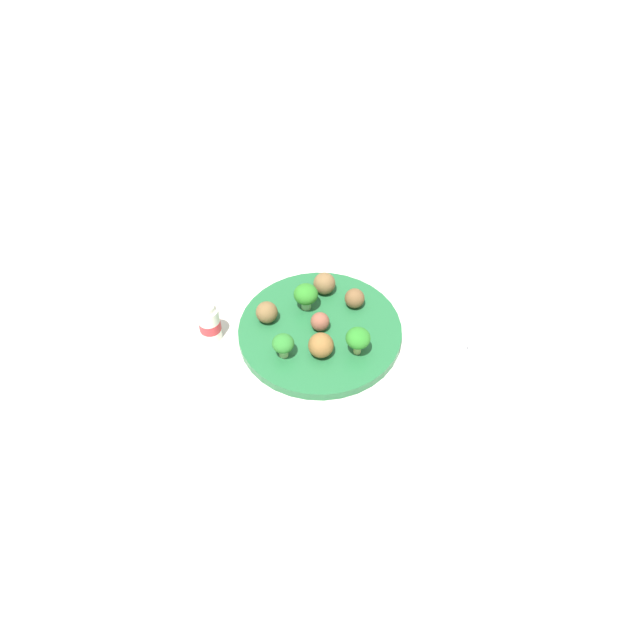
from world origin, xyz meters
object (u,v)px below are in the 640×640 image
at_px(broccoli_floret_back_right, 283,344).
at_px(meatball_mid_right, 324,283).
at_px(napkin, 478,358).
at_px(plate, 320,331).
at_px(fork, 475,365).
at_px(broccoli_floret_front_right, 358,339).
at_px(knife, 473,348).
at_px(broccoli_floret_center, 306,295).
at_px(meatball_back_right, 321,345).
at_px(meatball_center, 267,312).
at_px(meatball_near_rim, 355,298).
at_px(yogurt_bottle, 210,323).
at_px(meatball_front_right, 321,320).

relative_size(broccoli_floret_back_right, meatball_mid_right, 1.11).
bearing_deg(napkin, broccoli_floret_back_right, 9.12).
height_order(plate, fork, plate).
relative_size(napkin, fork, 1.40).
bearing_deg(broccoli_floret_front_right, meatball_mid_right, -61.10).
xyz_separation_m(fork, knife, (0.00, -0.04, -0.00)).
xyz_separation_m(broccoli_floret_center, meatball_back_right, (-0.04, 0.10, -0.01)).
bearing_deg(broccoli_floret_center, meatball_back_right, 112.22).
distance_m(meatball_center, fork, 0.36).
xyz_separation_m(meatball_near_rim, meatball_center, (0.14, 0.06, 0.00)).
relative_size(meatball_center, yogurt_bottle, 0.50).
xyz_separation_m(broccoli_floret_back_right, yogurt_bottle, (0.13, -0.04, -0.01)).
bearing_deg(broccoli_floret_center, meatball_front_right, 128.40).
bearing_deg(broccoli_floret_center, fork, 164.63).
relative_size(meatball_near_rim, meatball_back_right, 0.84).
relative_size(napkin, knife, 1.17).
distance_m(meatball_center, napkin, 0.36).
relative_size(broccoli_floret_back_right, meatball_center, 1.16).
distance_m(broccoli_floret_front_right, meatball_back_right, 0.06).
relative_size(broccoli_floret_front_right, yogurt_bottle, 0.68).
relative_size(napkin, yogurt_bottle, 2.26).
distance_m(meatball_near_rim, knife, 0.22).
bearing_deg(meatball_back_right, plate, -79.99).
bearing_deg(broccoli_floret_front_right, meatball_center, -17.03).
bearing_deg(meatball_near_rim, meatball_front_right, 49.84).
height_order(meatball_front_right, napkin, meatball_front_right).
xyz_separation_m(meatball_mid_right, knife, (-0.27, 0.09, -0.03)).
bearing_deg(meatball_mid_right, yogurt_bottle, 34.45).
xyz_separation_m(broccoli_floret_front_right, meatball_center, (0.16, -0.05, -0.01)).
xyz_separation_m(broccoli_floret_back_right, meatball_back_right, (-0.06, -0.01, -0.01)).
height_order(broccoli_floret_center, yogurt_bottle, yogurt_bottle).
bearing_deg(meatball_mid_right, plate, 93.43).
distance_m(fork, yogurt_bottle, 0.45).
bearing_deg(plate, yogurt_bottle, 9.98).
bearing_deg(broccoli_floret_center, yogurt_bottle, 26.91).
xyz_separation_m(broccoli_floret_center, yogurt_bottle, (0.15, 0.08, -0.01)).
bearing_deg(plate, broccoli_floret_center, -55.07).
xyz_separation_m(meatball_mid_right, meatball_back_right, (-0.02, 0.15, 0.00)).
bearing_deg(yogurt_bottle, meatball_near_rim, -158.06).
relative_size(broccoli_floret_center, meatball_center, 1.31).
height_order(meatball_mid_right, yogurt_bottle, yogurt_bottle).
height_order(broccoli_floret_center, meatball_center, broccoli_floret_center).
relative_size(meatball_front_right, meatball_center, 0.85).
bearing_deg(knife, meatball_front_right, -0.65).
distance_m(meatball_mid_right, fork, 0.30).
height_order(broccoli_floret_front_right, yogurt_bottle, yogurt_bottle).
bearing_deg(meatball_back_right, meatball_near_rim, -109.53).
height_order(meatball_front_right, meatball_center, meatball_center).
height_order(broccoli_floret_front_right, fork, broccoli_floret_front_right).
xyz_separation_m(plate, yogurt_bottle, (0.18, 0.03, 0.03)).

